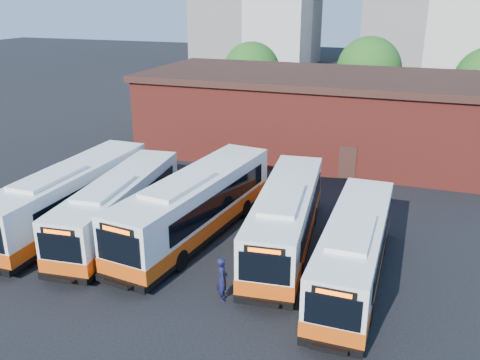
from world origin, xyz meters
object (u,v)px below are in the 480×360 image
(bus_midwest, at_px, (196,208))
(bus_mideast, at_px, (286,220))
(bus_farwest, at_px, (70,199))
(bus_west, at_px, (120,208))
(bus_east, at_px, (354,252))
(transit_worker, at_px, (222,279))

(bus_midwest, relative_size, bus_mideast, 1.08)
(bus_farwest, relative_size, bus_west, 1.07)
(bus_mideast, xyz_separation_m, bus_east, (3.69, -2.14, -0.08))
(bus_midwest, bearing_deg, transit_worker, -48.73)
(bus_west, height_order, bus_east, bus_west)
(bus_west, bearing_deg, bus_east, -9.41)
(bus_midwest, relative_size, transit_worker, 6.71)
(bus_mideast, relative_size, transit_worker, 6.23)
(bus_farwest, xyz_separation_m, bus_midwest, (7.14, 1.08, 0.05))
(bus_west, relative_size, bus_east, 1.03)
(bus_west, height_order, bus_midwest, bus_midwest)
(bus_east, distance_m, transit_worker, 6.03)
(bus_midwest, height_order, bus_east, bus_midwest)
(bus_midwest, bearing_deg, bus_east, -5.15)
(bus_farwest, relative_size, bus_east, 1.10)
(bus_east, height_order, transit_worker, bus_east)
(bus_farwest, relative_size, bus_mideast, 1.03)
(bus_farwest, relative_size, bus_midwest, 0.96)
(bus_mideast, bearing_deg, bus_east, -36.12)
(bus_farwest, bearing_deg, bus_midwest, 8.83)
(bus_midwest, bearing_deg, bus_mideast, 10.46)
(bus_mideast, height_order, transit_worker, bus_mideast)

